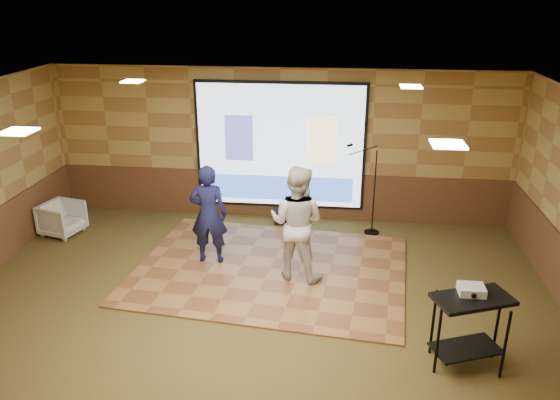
# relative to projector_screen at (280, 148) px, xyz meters

# --- Properties ---
(ground) EXTENTS (9.00, 9.00, 0.00)m
(ground) POSITION_rel_projector_screen_xyz_m (0.00, -3.44, -1.47)
(ground) COLOR #303B1B
(ground) RESTS_ON ground
(room_shell) EXTENTS (9.04, 7.04, 3.02)m
(room_shell) POSITION_rel_projector_screen_xyz_m (0.00, -3.44, 0.62)
(room_shell) COLOR #A78C45
(room_shell) RESTS_ON ground
(wainscot_back) EXTENTS (9.00, 0.04, 0.95)m
(wainscot_back) POSITION_rel_projector_screen_xyz_m (0.00, 0.04, -1.00)
(wainscot_back) COLOR #50311A
(wainscot_back) RESTS_ON ground
(projector_screen) EXTENTS (3.32, 0.06, 2.52)m
(projector_screen) POSITION_rel_projector_screen_xyz_m (0.00, 0.00, 0.00)
(projector_screen) COLOR black
(projector_screen) RESTS_ON room_shell
(downlight_nw) EXTENTS (0.32, 0.32, 0.02)m
(downlight_nw) POSITION_rel_projector_screen_xyz_m (-2.20, -1.64, 1.50)
(downlight_nw) COLOR #FCE4BD
(downlight_nw) RESTS_ON room_shell
(downlight_ne) EXTENTS (0.32, 0.32, 0.02)m
(downlight_ne) POSITION_rel_projector_screen_xyz_m (2.20, -1.64, 1.50)
(downlight_ne) COLOR #FCE4BD
(downlight_ne) RESTS_ON room_shell
(downlight_sw) EXTENTS (0.32, 0.32, 0.02)m
(downlight_sw) POSITION_rel_projector_screen_xyz_m (-2.20, -4.94, 1.50)
(downlight_sw) COLOR #FCE4BD
(downlight_sw) RESTS_ON room_shell
(downlight_se) EXTENTS (0.32, 0.32, 0.02)m
(downlight_se) POSITION_rel_projector_screen_xyz_m (2.20, -4.94, 1.50)
(downlight_se) COLOR #FCE4BD
(downlight_se) RESTS_ON room_shell
(dance_floor) EXTENTS (4.69, 3.76, 0.03)m
(dance_floor) POSITION_rel_projector_screen_xyz_m (0.10, -2.23, -1.46)
(dance_floor) COLOR olive
(dance_floor) RESTS_ON ground
(player_left) EXTENTS (0.64, 0.44, 1.70)m
(player_left) POSITION_rel_projector_screen_xyz_m (-0.95, -2.06, -0.59)
(player_left) COLOR #151944
(player_left) RESTS_ON dance_floor
(player_right) EXTENTS (1.06, 0.92, 1.85)m
(player_right) POSITION_rel_projector_screen_xyz_m (0.54, -2.42, -0.52)
(player_right) COLOR beige
(player_right) RESTS_ON dance_floor
(av_table) EXTENTS (0.92, 0.48, 0.97)m
(av_table) POSITION_rel_projector_screen_xyz_m (2.80, -4.37, -0.80)
(av_table) COLOR black
(av_table) RESTS_ON ground
(projector) EXTENTS (0.31, 0.26, 0.10)m
(projector) POSITION_rel_projector_screen_xyz_m (2.79, -4.29, -0.46)
(projector) COLOR silver
(projector) RESTS_ON av_table
(mic_stand) EXTENTS (0.69, 0.28, 1.76)m
(mic_stand) POSITION_rel_projector_screen_xyz_m (1.77, -0.54, -0.98)
(mic_stand) COLOR black
(mic_stand) RESTS_ON ground
(banquet_chair) EXTENTS (0.83, 0.82, 0.63)m
(banquet_chair) POSITION_rel_projector_screen_xyz_m (-4.00, -1.26, -1.16)
(banquet_chair) COLOR gray
(banquet_chair) RESTS_ON ground
(duffel_bag) EXTENTS (0.46, 0.34, 0.26)m
(duffel_bag) POSITION_rel_projector_screen_xyz_m (0.13, -0.25, -1.35)
(duffel_bag) COLOR black
(duffel_bag) RESTS_ON ground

